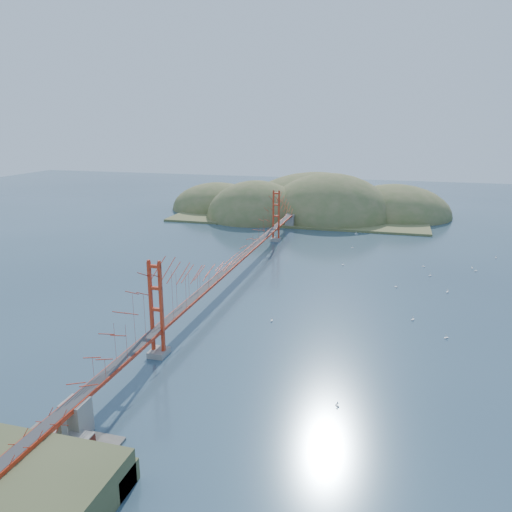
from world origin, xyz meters
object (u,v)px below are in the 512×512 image
(bridge, at_px, (236,240))
(sailboat_0, at_px, (272,320))
(fort, at_px, (69,441))
(sailboat_1, at_px, (396,286))

(bridge, distance_m, sailboat_0, 20.68)
(bridge, relative_size, fort, 25.51)
(fort, height_order, sailboat_1, fort)
(bridge, xyz_separation_m, fort, (0.40, -47.98, -6.34))
(fort, bearing_deg, sailboat_0, 72.37)
(bridge, height_order, sailboat_1, bridge)
(bridge, relative_size, sailboat_0, 146.43)
(fort, xyz_separation_m, sailboat_1, (26.55, 51.12, -0.52))
(sailboat_0, bearing_deg, fort, -107.63)
(sailboat_0, bearing_deg, sailboat_1, 49.89)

